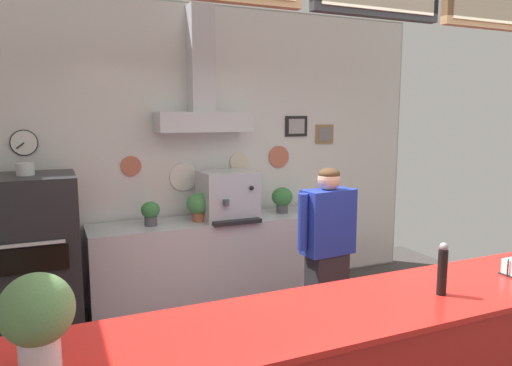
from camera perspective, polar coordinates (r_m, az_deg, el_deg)
back_wall_assembly at (r=4.98m, az=-5.16°, el=4.66°), size 5.06×2.95×3.09m
back_prep_counter at (r=5.00m, az=-4.08°, el=-9.40°), size 2.66×0.59×0.90m
pizza_oven at (r=4.43m, az=-25.48°, el=-8.56°), size 0.76×0.74×1.57m
shop_worker at (r=4.02m, az=8.61°, el=-8.33°), size 0.59×0.26×1.53m
espresso_machine at (r=4.82m, az=-3.48°, el=-1.49°), size 0.54×0.56×0.49m
potted_oregano at (r=4.64m, az=-12.64°, el=-3.46°), size 0.18×0.18×0.23m
potted_thyme at (r=5.27m, az=6.33°, el=-1.95°), size 0.19×0.19×0.23m
potted_sage at (r=5.11m, az=3.18°, el=-1.85°), size 0.23×0.23×0.28m
potted_basil at (r=4.73m, az=-6.94°, el=-2.67°), size 0.24×0.24×0.29m
basil_vase at (r=1.93m, az=-24.91°, el=-14.64°), size 0.26×0.26×0.38m
pepper_grinder at (r=2.69m, az=21.61°, el=-9.65°), size 0.05×0.05×0.28m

